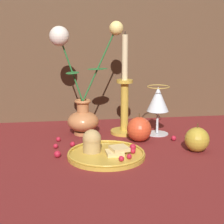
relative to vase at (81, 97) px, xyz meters
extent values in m
plane|color=maroon|center=(0.11, -0.13, -0.13)|extent=(2.40, 2.40, 0.00)
cylinder|color=#B77042|center=(0.00, 0.00, -0.12)|extent=(0.06, 0.06, 0.01)
ellipsoid|color=#B77042|center=(0.00, 0.00, -0.08)|extent=(0.10, 0.10, 0.07)
cylinder|color=#B77042|center=(0.00, 0.00, -0.04)|extent=(0.04, 0.04, 0.04)
torus|color=#B77042|center=(0.00, 0.00, -0.02)|extent=(0.05, 0.05, 0.01)
cylinder|color=#23662D|center=(-0.03, 0.00, 0.09)|extent=(0.07, 0.02, 0.21)
ellipsoid|color=#23662D|center=(-0.03, 0.00, 0.08)|extent=(0.06, 0.08, 0.00)
sphere|color=silver|center=(-0.06, -0.01, 0.20)|extent=(0.06, 0.06, 0.06)
cylinder|color=#23662D|center=(0.06, 0.00, 0.10)|extent=(0.11, 0.01, 0.24)
ellipsoid|color=#23662D|center=(0.05, 0.00, 0.09)|extent=(0.08, 0.06, 0.00)
sphere|color=#EFD67A|center=(0.12, 0.00, 0.22)|extent=(0.04, 0.04, 0.04)
cylinder|color=gold|center=(0.05, -0.23, -0.12)|extent=(0.22, 0.22, 0.01)
torus|color=gold|center=(0.05, -0.23, -0.11)|extent=(0.21, 0.21, 0.01)
cylinder|color=tan|center=(0.02, -0.21, -0.10)|extent=(0.05, 0.05, 0.04)
sphere|color=tan|center=(0.02, -0.21, -0.08)|extent=(0.05, 0.05, 0.05)
cube|color=#DBBC7A|center=(0.08, -0.24, -0.11)|extent=(0.05, 0.05, 0.01)
cube|color=#DBBC7A|center=(0.09, -0.23, -0.10)|extent=(0.06, 0.06, 0.01)
sphere|color=#AD192D|center=(0.09, -0.29, -0.11)|extent=(0.01, 0.01, 0.01)
sphere|color=#AD192D|center=(0.11, -0.28, -0.11)|extent=(0.01, 0.01, 0.01)
sphere|color=#AD192D|center=(0.13, -0.24, -0.11)|extent=(0.02, 0.02, 0.02)
sphere|color=#AD192D|center=(0.13, -0.21, -0.11)|extent=(0.02, 0.02, 0.02)
cylinder|color=silver|center=(0.25, -0.03, -0.13)|extent=(0.08, 0.08, 0.00)
cylinder|color=silver|center=(0.25, -0.03, -0.09)|extent=(0.01, 0.01, 0.08)
cone|color=silver|center=(0.25, -0.03, -0.01)|extent=(0.07, 0.07, 0.08)
cone|color=gold|center=(0.25, -0.03, -0.02)|extent=(0.06, 0.06, 0.06)
torus|color=gold|center=(0.25, -0.03, 0.03)|extent=(0.07, 0.07, 0.00)
cylinder|color=gold|center=(0.14, -0.01, -0.12)|extent=(0.09, 0.09, 0.01)
cylinder|color=gold|center=(0.14, -0.01, -0.04)|extent=(0.03, 0.03, 0.16)
cylinder|color=gold|center=(0.14, -0.01, 0.05)|extent=(0.05, 0.05, 0.01)
cylinder|color=beige|center=(0.14, -0.01, 0.13)|extent=(0.02, 0.02, 0.14)
cylinder|color=black|center=(0.14, -0.01, 0.20)|extent=(0.00, 0.00, 0.01)
sphere|color=#B2932D|center=(0.32, -0.22, -0.09)|extent=(0.07, 0.07, 0.07)
cylinder|color=#4C3319|center=(0.32, -0.22, -0.05)|extent=(0.00, 0.00, 0.01)
sphere|color=#D14223|center=(0.17, -0.10, -0.09)|extent=(0.08, 0.08, 0.08)
cylinder|color=#4C3319|center=(0.17, -0.10, -0.04)|extent=(0.00, 0.00, 0.01)
sphere|color=#AD192D|center=(0.28, -0.11, -0.12)|extent=(0.02, 0.02, 0.02)
sphere|color=#AD192D|center=(-0.08, -0.07, -0.12)|extent=(0.01, 0.01, 0.01)
sphere|color=#AD192D|center=(-0.09, -0.13, -0.12)|extent=(0.01, 0.01, 0.01)
sphere|color=#AD192D|center=(-0.04, -0.12, -0.12)|extent=(0.02, 0.02, 0.02)
sphere|color=#AD192D|center=(-0.08, -0.21, -0.12)|extent=(0.02, 0.02, 0.02)
camera|label=1|loc=(-0.06, -1.20, 0.23)|focal=60.00mm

